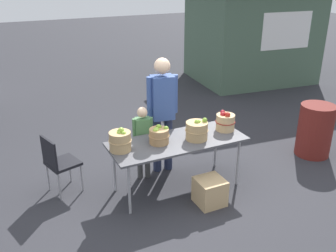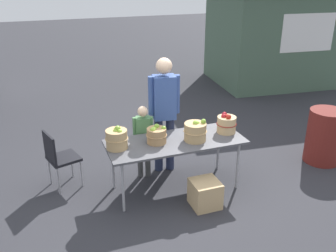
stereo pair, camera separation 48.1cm
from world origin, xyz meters
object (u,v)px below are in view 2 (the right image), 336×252
(apple_basket_red_0, at_px, (226,124))
(child_customer, at_px, (143,136))
(folding_chair, at_px, (58,155))
(apple_basket_green_2, at_px, (195,131))
(produce_crate, at_px, (205,194))
(market_table, at_px, (175,144))
(trash_barrel, at_px, (324,136))
(apple_basket_green_0, at_px, (117,138))
(apple_basket_green_1, at_px, (157,135))
(vendor_adult, at_px, (164,107))

(apple_basket_red_0, bearing_deg, child_customer, 158.38)
(apple_basket_red_0, bearing_deg, folding_chair, 166.32)
(apple_basket_green_2, distance_m, produce_crate, 0.85)
(apple_basket_green_2, bearing_deg, produce_crate, -95.42)
(market_table, xyz_separation_m, trash_barrel, (2.55, -0.06, -0.26))
(child_customer, bearing_deg, folding_chair, 6.79)
(apple_basket_green_0, relative_size, apple_basket_green_2, 0.98)
(apple_basket_red_0, height_order, folding_chair, apple_basket_red_0)
(apple_basket_green_1, height_order, trash_barrel, apple_basket_green_1)
(apple_basket_red_0, xyz_separation_m, vendor_adult, (-0.75, 0.54, 0.16))
(market_table, height_order, produce_crate, market_table)
(apple_basket_green_0, relative_size, vendor_adult, 0.18)
(market_table, relative_size, child_customer, 1.68)
(apple_basket_red_0, distance_m, folding_chair, 2.42)
(apple_basket_red_0, relative_size, child_customer, 0.26)
(vendor_adult, bearing_deg, apple_basket_green_1, 68.15)
(apple_basket_green_1, bearing_deg, apple_basket_green_2, -11.78)
(apple_basket_green_2, relative_size, folding_chair, 0.37)
(market_table, xyz_separation_m, apple_basket_red_0, (0.79, 0.02, 0.18))
(apple_basket_green_0, bearing_deg, folding_chair, 143.83)
(vendor_adult, xyz_separation_m, child_customer, (-0.36, -0.10, -0.38))
(apple_basket_green_1, distance_m, folding_chair, 1.43)
(child_customer, xyz_separation_m, trash_barrel, (2.87, -0.52, -0.22))
(apple_basket_green_2, bearing_deg, folding_chair, 159.70)
(apple_basket_green_1, relative_size, trash_barrel, 0.32)
(apple_basket_green_0, distance_m, apple_basket_green_2, 1.07)
(child_customer, bearing_deg, apple_basket_green_0, 53.44)
(apple_basket_green_2, xyz_separation_m, child_customer, (-0.58, 0.54, -0.22))
(apple_basket_green_1, distance_m, trash_barrel, 2.84)
(vendor_adult, relative_size, produce_crate, 4.88)
(child_customer, bearing_deg, vendor_adult, -151.57)
(apple_basket_green_2, bearing_deg, vendor_adult, 109.17)
(market_table, relative_size, folding_chair, 2.21)
(apple_basket_green_0, distance_m, child_customer, 0.67)
(apple_basket_green_2, height_order, produce_crate, apple_basket_green_2)
(apple_basket_green_0, height_order, trash_barrel, apple_basket_green_0)
(apple_basket_green_1, bearing_deg, market_table, -7.54)
(market_table, xyz_separation_m, apple_basket_green_2, (0.26, -0.07, 0.18))
(market_table, bearing_deg, apple_basket_green_2, -15.91)
(apple_basket_red_0, bearing_deg, apple_basket_green_0, 178.92)
(market_table, relative_size, trash_barrel, 2.15)
(apple_basket_green_1, relative_size, produce_crate, 0.78)
(folding_chair, bearing_deg, market_table, -127.72)
(apple_basket_green_1, distance_m, apple_basket_green_2, 0.53)
(market_table, height_order, folding_chair, folding_chair)
(apple_basket_green_1, xyz_separation_m, child_customer, (-0.06, 0.43, -0.20))
(apple_basket_green_2, xyz_separation_m, trash_barrel, (2.29, 0.02, -0.44))
(market_table, xyz_separation_m, folding_chair, (-1.53, 0.59, -0.20))
(folding_chair, xyz_separation_m, produce_crate, (1.75, -1.13, -0.33))
(market_table, distance_m, apple_basket_red_0, 0.81)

